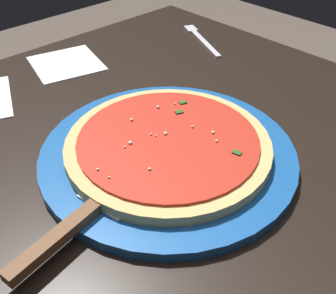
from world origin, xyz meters
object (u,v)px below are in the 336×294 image
napkin_folded_right (66,63)px  serving_plate (168,154)px  pizza_server (82,219)px  fork (200,39)px  pizza (168,144)px

napkin_folded_right → serving_plate: bearing=170.9°
serving_plate → napkin_folded_right: serving_plate is taller
pizza_server → fork: 0.60m
serving_plate → napkin_folded_right: (0.37, -0.06, -0.01)m
pizza → serving_plate: bearing=118.0°
pizza → fork: 0.44m
serving_plate → pizza_server: pizza_server is taller
pizza_server → fork: pizza_server is taller
serving_plate → fork: bearing=-53.4°
pizza → pizza_server: 0.17m
fork → serving_plate: bearing=126.6°
pizza → napkin_folded_right: (0.37, -0.06, -0.02)m
serving_plate → pizza: pizza is taller
napkin_folded_right → pizza_server: bearing=150.4°
serving_plate → pizza_server: bearing=100.2°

